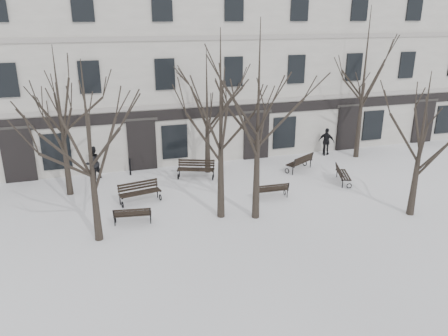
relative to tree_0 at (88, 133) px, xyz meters
name	(u,v)px	position (x,y,z in m)	size (l,w,h in m)	color
ground	(247,218)	(6.32, 0.02, -4.40)	(100.00, 100.00, 0.00)	white
building	(181,62)	(6.32, 12.98, 1.12)	(40.40, 10.20, 11.40)	beige
tree_0	(88,133)	(0.00, 0.00, 0.00)	(4.92, 4.92, 7.03)	black
tree_1	(221,105)	(5.26, 0.56, 0.62)	(5.62, 5.62, 8.03)	black
tree_2	(259,99)	(6.70, 0.02, 0.86)	(5.88, 5.88, 8.41)	black
tree_3	(423,128)	(13.44, -1.78, -0.43)	(4.44, 4.44, 6.35)	black
tree_4	(59,105)	(-1.18, 5.29, 0.12)	(5.06, 5.06, 7.23)	black
tree_5	(207,97)	(6.28, 6.41, -0.10)	(4.81, 4.81, 6.87)	black
tree_6	(365,66)	(16.00, 6.33, 1.25)	(6.32, 6.32, 9.03)	black
bench_0	(140,192)	(2.03, 3.24, -3.86)	(2.05, 1.06, 0.99)	black
bench_1	(132,215)	(1.45, 0.99, -3.96)	(1.64, 0.81, 0.80)	black
bench_2	(272,190)	(8.25, 1.77, -3.96)	(1.63, 0.65, 0.81)	black
bench_3	(196,169)	(5.40, 5.64, -3.85)	(2.10, 1.40, 1.01)	black
bench_4	(300,162)	(11.40, 5.02, -3.87)	(1.98, 1.53, 0.97)	black
bench_5	(342,174)	(12.65, 2.62, -3.92)	(1.20, 1.81, 0.87)	black
bollard_a	(130,166)	(2.00, 7.20, -3.86)	(0.13, 0.13, 1.00)	black
bollard_b	(325,148)	(14.20, 7.14, -3.87)	(0.13, 0.13, 0.98)	black
pedestrian_b	(94,179)	(0.04, 7.15, -4.40)	(0.90, 0.70, 1.85)	black
pedestrian_c	(325,154)	(14.41, 7.33, -4.40)	(1.01, 0.42, 1.73)	black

